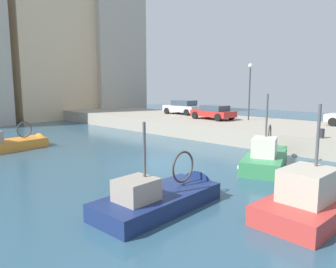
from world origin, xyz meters
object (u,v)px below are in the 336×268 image
at_px(fishing_boat_orange, 9,148).
at_px(quay_streetlamp, 250,82).
at_px(fishing_boat_red, 326,202).
at_px(parked_car_red, 213,112).
at_px(fishing_boat_green, 266,163).
at_px(fishing_boat_navy, 167,203).
at_px(mooring_bollard_north, 322,133).
at_px(parked_car_silver, 183,107).

height_order(fishing_boat_orange, quay_streetlamp, quay_streetlamp).
relative_size(fishing_boat_red, parked_car_red, 1.70).
xyz_separation_m(fishing_boat_orange, fishing_boat_red, (4.02, -18.39, 0.04)).
relative_size(fishing_boat_green, parked_car_red, 1.52).
height_order(fishing_boat_navy, parked_car_red, fishing_boat_navy).
bearing_deg(fishing_boat_green, mooring_bollard_north, -22.42).
distance_m(fishing_boat_orange, fishing_boat_navy, 14.33).
bearing_deg(mooring_bollard_north, fishing_boat_orange, 126.72).
height_order(fishing_boat_red, quay_streetlamp, quay_streetlamp).
relative_size(fishing_boat_green, quay_streetlamp, 1.29).
relative_size(fishing_boat_navy, quay_streetlamp, 1.15).
distance_m(fishing_boat_orange, parked_car_silver, 17.60).
distance_m(fishing_boat_navy, quay_streetlamp, 18.91).
bearing_deg(fishing_boat_red, quay_streetlamp, 39.29).
height_order(fishing_boat_green, parked_car_silver, fishing_boat_green).
height_order(fishing_boat_navy, parked_car_silver, fishing_boat_navy).
xyz_separation_m(fishing_boat_navy, parked_car_red, (15.41, 9.30, 1.76)).
height_order(fishing_boat_green, quay_streetlamp, quay_streetlamp).
bearing_deg(parked_car_red, fishing_boat_red, -130.87).
bearing_deg(quay_streetlamp, fishing_boat_red, -140.71).
relative_size(fishing_boat_navy, parked_car_silver, 1.36).
xyz_separation_m(fishing_boat_red, quay_streetlamp, (13.25, 10.84, 4.31)).
bearing_deg(mooring_bollard_north, parked_car_red, 69.42).
distance_m(fishing_boat_green, mooring_bollard_north, 4.16).
bearing_deg(fishing_boat_green, fishing_boat_orange, 119.54).
bearing_deg(parked_car_silver, fishing_boat_red, -125.79).
relative_size(fishing_boat_green, parked_car_silver, 1.52).
bearing_deg(parked_car_silver, parked_car_red, -109.79).
relative_size(mooring_bollard_north, quay_streetlamp, 0.11).
bearing_deg(mooring_bollard_north, fishing_boat_green, 157.58).
xyz_separation_m(mooring_bollard_north, quay_streetlamp, (5.65, 8.03, 2.98)).
distance_m(fishing_boat_green, fishing_boat_orange, 16.18).
xyz_separation_m(parked_car_silver, parked_car_red, (-1.92, -5.34, -0.09)).
bearing_deg(fishing_boat_navy, mooring_bollard_north, -6.20).
bearing_deg(quay_streetlamp, fishing_boat_green, -144.93).
bearing_deg(mooring_bollard_north, fishing_boat_navy, 173.80).
relative_size(fishing_boat_green, fishing_boat_orange, 0.98).
xyz_separation_m(fishing_boat_orange, parked_car_silver, (17.50, 0.31, 1.83)).
distance_m(fishing_boat_red, quay_streetlamp, 17.65).
relative_size(fishing_boat_red, quay_streetlamp, 1.45).
height_order(fishing_boat_red, parked_car_red, fishing_boat_red).
bearing_deg(fishing_boat_green, quay_streetlamp, 35.07).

